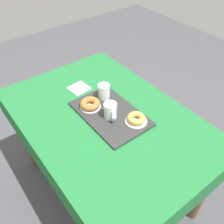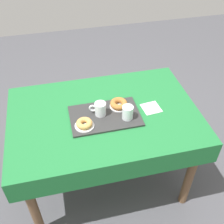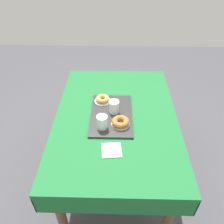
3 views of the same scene
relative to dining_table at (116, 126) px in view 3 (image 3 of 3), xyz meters
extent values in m
plane|color=#47474C|center=(0.00, 0.00, -0.65)|extent=(6.00, 6.00, 0.00)
cube|color=#1E6B33|center=(0.00, 0.00, 0.09)|extent=(1.31, 0.89, 0.03)
cube|color=#1E6B33|center=(0.00, -0.44, 0.01)|extent=(1.31, 0.01, 0.14)
cube|color=#1E6B33|center=(0.00, 0.44, 0.01)|extent=(1.31, 0.01, 0.14)
cube|color=#1E6B33|center=(-0.65, 0.00, 0.01)|extent=(0.01, 0.89, 0.14)
cube|color=#1E6B33|center=(0.65, 0.00, 0.01)|extent=(0.01, 0.89, 0.14)
cylinder|color=brown|center=(-0.56, -0.35, -0.29)|extent=(0.06, 0.06, 0.73)
cylinder|color=brown|center=(0.56, -0.35, -0.29)|extent=(0.06, 0.06, 0.73)
cylinder|color=brown|center=(-0.56, 0.35, -0.29)|extent=(0.06, 0.06, 0.73)
cylinder|color=brown|center=(0.56, 0.35, -0.29)|extent=(0.06, 0.06, 0.73)
cube|color=#2D2D2D|center=(0.00, -0.03, 0.12)|extent=(0.47, 0.30, 0.01)
cylinder|color=white|center=(-0.03, -0.02, 0.17)|extent=(0.08, 0.08, 0.09)
cylinder|color=#84380F|center=(-0.03, -0.02, 0.16)|extent=(0.07, 0.07, 0.07)
torus|color=white|center=(-0.08, 0.00, 0.17)|extent=(0.06, 0.03, 0.05)
cylinder|color=white|center=(0.14, -0.09, 0.17)|extent=(0.07, 0.07, 0.09)
cylinder|color=silver|center=(0.14, -0.09, 0.15)|extent=(0.06, 0.06, 0.04)
cylinder|color=silver|center=(0.11, 0.03, 0.13)|extent=(0.13, 0.13, 0.01)
torus|color=#A3662D|center=(0.11, 0.03, 0.15)|extent=(0.12, 0.12, 0.04)
cylinder|color=silver|center=(-0.15, -0.11, 0.13)|extent=(0.13, 0.13, 0.01)
torus|color=tan|center=(-0.15, -0.11, 0.15)|extent=(0.11, 0.11, 0.04)
cube|color=white|center=(0.34, -0.02, 0.11)|extent=(0.13, 0.13, 0.01)
camera|label=1|loc=(-0.88, 0.63, 1.12)|focal=40.03mm
camera|label=2|loc=(-0.27, -1.38, 1.38)|focal=43.95mm
camera|label=3|loc=(1.26, 0.00, 1.19)|focal=36.21mm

